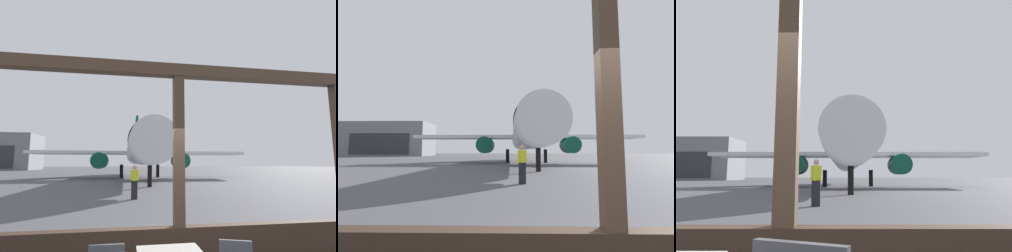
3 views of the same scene
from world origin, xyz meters
The scene contains 4 objects.
ground_plane centered at (0.00, 40.00, 0.00)m, with size 220.00×220.00×0.00m, color #4C4C51.
window_frame centered at (0.00, 0.00, 1.33)m, with size 7.39×0.24×3.80m.
airplane centered at (0.94, 27.64, 3.45)m, with size 26.82×31.76×10.24m.
ground_crew_worker centered at (-0.51, 8.78, 0.90)m, with size 0.40×0.57×1.74m.
Camera 1 is at (-1.02, -4.79, 1.84)m, focal length 27.05 mm.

